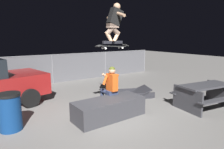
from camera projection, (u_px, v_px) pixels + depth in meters
ground_plane at (110, 116)px, 5.56m from camera, size 40.00×40.00×0.00m
ledge_box_main at (109, 108)px, 5.44m from camera, size 2.02×0.85×0.53m
person_sitting_on_ledge at (110, 86)px, 5.91m from camera, size 0.59×0.76×1.36m
skateboard at (113, 46)px, 5.63m from camera, size 1.03×0.25×0.13m
skater_airborne at (114, 22)px, 5.53m from camera, size 0.62×0.89×1.12m
kicker_ramp at (136, 94)px, 7.46m from camera, size 1.26×1.15×0.44m
picnic_table_back at (205, 92)px, 6.18m from camera, size 1.88×1.57×0.75m
trash_bin at (10, 112)px, 4.68m from camera, size 0.54×0.54×0.91m
fence_back at (53, 68)px, 9.45m from camera, size 12.05×0.05×1.39m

